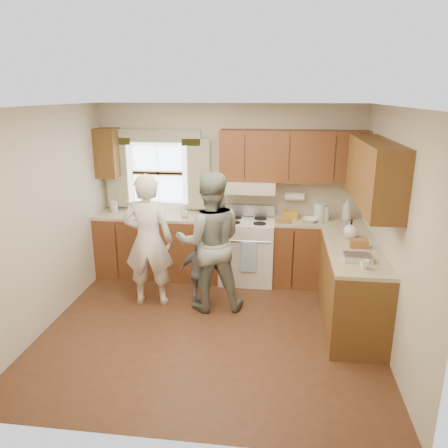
# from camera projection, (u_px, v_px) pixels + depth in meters

# --- Properties ---
(room) EXTENTS (3.80, 3.80, 3.80)m
(room) POSITION_uv_depth(u_px,v_px,m) (210.00, 225.00, 4.74)
(room) COLOR #4A2617
(room) RESTS_ON ground
(kitchen_fixtures) EXTENTS (3.80, 2.25, 2.15)m
(kitchen_fixtures) POSITION_uv_depth(u_px,v_px,m) (269.00, 233.00, 5.80)
(kitchen_fixtures) COLOR #4C2610
(kitchen_fixtures) RESTS_ON ground
(stove) EXTENTS (0.76, 0.67, 1.07)m
(stove) POSITION_uv_depth(u_px,v_px,m) (247.00, 249.00, 6.29)
(stove) COLOR silver
(stove) RESTS_ON ground
(woman_left) EXTENTS (0.65, 0.46, 1.70)m
(woman_left) POSITION_uv_depth(u_px,v_px,m) (148.00, 241.00, 5.48)
(woman_left) COLOR white
(woman_left) RESTS_ON ground
(woman_right) EXTENTS (0.96, 0.82, 1.74)m
(woman_right) POSITION_uv_depth(u_px,v_px,m) (210.00, 242.00, 5.36)
(woman_right) COLOR #1E362A
(woman_right) RESTS_ON ground
(child) EXTENTS (0.57, 0.30, 0.92)m
(child) POSITION_uv_depth(u_px,v_px,m) (201.00, 273.00, 5.49)
(child) COLOR slate
(child) RESTS_ON ground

